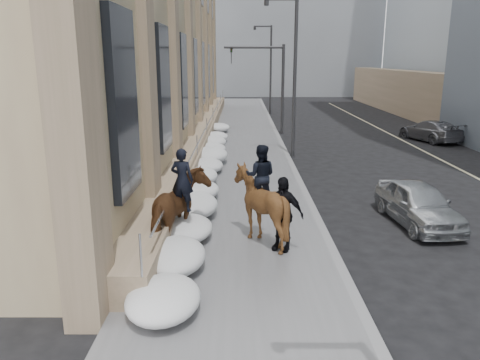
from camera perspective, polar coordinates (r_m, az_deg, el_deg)
name	(u,v)px	position (r m, az deg, el deg)	size (l,w,h in m)	color
ground	(235,274)	(11.60, -0.67, -11.33)	(140.00, 140.00, 0.00)	black
sidewalk	(238,173)	(21.04, -0.29, 0.80)	(5.00, 80.00, 0.12)	#565659
curb	(296,173)	(21.19, 6.81, 0.79)	(0.24, 80.00, 0.12)	slate
lane_line	(471,175)	(23.46, 26.30, 0.57)	(0.15, 70.00, 0.01)	#BFB78C
bg_building_far	(205,28)	(82.81, -4.34, 17.95)	(24.00, 12.00, 20.00)	gray
streetlight_mid	(292,69)	(24.58, 6.34, 13.35)	(1.71, 0.24, 8.00)	#2D2D30
streetlight_far	(269,64)	(44.51, 3.57, 13.92)	(1.71, 0.24, 8.00)	#2D2D30
traffic_signal	(269,75)	(32.51, 3.60, 12.67)	(4.10, 0.22, 6.00)	#2D2D30
snow_bank	(203,175)	(19.17, -4.59, 0.65)	(1.70, 18.10, 0.76)	white
mounted_horse_left	(180,208)	(12.67, -7.34, -3.37)	(1.66, 2.59, 2.67)	#442814
mounted_horse_right	(260,202)	(12.84, 2.46, -2.66)	(1.92, 2.11, 2.71)	#422712
pedestrian	(282,214)	(12.37, 5.14, -4.10)	(1.18, 0.49, 2.01)	black
car_silver	(418,203)	(15.68, 20.87, -2.69)	(1.59, 3.95, 1.35)	#B2B6BA
car_grey	(430,131)	(32.05, 22.15, 5.60)	(1.85, 4.55, 1.32)	slate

